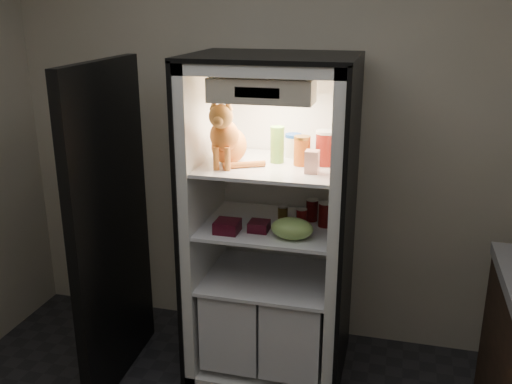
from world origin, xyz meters
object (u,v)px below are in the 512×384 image
salsa_jar (302,151)px  parmesan_shaker (277,145)px  mayo_tub (293,145)px  condiment_jar (283,212)px  soda_can_c (302,218)px  grape_bag (292,228)px  berry_box_left (227,226)px  cream_carton (312,162)px  soda_can_a (312,210)px  tabby_cat (227,139)px  pepper_jar (326,148)px  berry_box_right (259,226)px  soda_can_b (325,214)px  refrigerator (272,243)px

salsa_jar → parmesan_shaker: bearing=171.1°
mayo_tub → condiment_jar: mayo_tub is taller
salsa_jar → soda_can_c: size_ratio=1.45×
parmesan_shaker → salsa_jar: parmesan_shaker is taller
grape_bag → berry_box_left: bearing=179.9°
cream_carton → soda_can_a: size_ratio=0.94×
tabby_cat → cream_carton: size_ratio=3.21×
condiment_jar → pepper_jar: bearing=-8.6°
mayo_tub → berry_box_left: size_ratio=1.02×
grape_bag → berry_box_right: (-0.19, 0.06, -0.03)m
soda_can_b → condiment_jar: 0.26m
parmesan_shaker → mayo_tub: parmesan_shaker is taller
tabby_cat → grape_bag: size_ratio=1.69×
tabby_cat → berry_box_right: bearing=-15.1°
berry_box_left → mayo_tub: bearing=52.1°
refrigerator → soda_can_a: refrigerator is taller
refrigerator → tabby_cat: size_ratio=4.94×
cream_carton → soda_can_a: bearing=96.6°
soda_can_c → grape_bag: bearing=-97.2°
soda_can_c → grape_bag: size_ratio=0.49×
soda_can_a → grape_bag: bearing=-101.4°
berry_box_left → soda_can_c: bearing=23.7°
parmesan_shaker → grape_bag: size_ratio=0.89×
parmesan_shaker → pepper_jar: bearing=3.3°
salsa_jar → grape_bag: size_ratio=0.71×
cream_carton → soda_can_b: bearing=69.9°
tabby_cat → berry_box_right: size_ratio=3.53×
tabby_cat → berry_box_left: size_ratio=2.92×
soda_can_b → soda_can_a: bearing=139.8°
soda_can_b → berry_box_left: size_ratio=1.06×
cream_carton → berry_box_left: 0.58m
pepper_jar → berry_box_left: bearing=-154.1°
soda_can_a → condiment_jar: bearing=-173.8°
soda_can_a → parmesan_shaker: bearing=-160.3°
soda_can_a → soda_can_b: size_ratio=0.91×
pepper_jar → mayo_tub: bearing=147.3°
refrigerator → mayo_tub: bearing=54.1°
soda_can_a → berry_box_right: soda_can_a is taller
condiment_jar → berry_box_right: size_ratio=0.74×
refrigerator → cream_carton: refrigerator is taller
cream_carton → grape_bag: bearing=-143.3°
soda_can_b → berry_box_right: (-0.34, -0.16, -0.04)m
berry_box_right → mayo_tub: bearing=68.2°
soda_can_b → soda_can_c: size_ratio=1.26×
parmesan_shaker → tabby_cat: bearing=-154.2°
condiment_jar → parmesan_shaker: bearing=-117.4°
grape_bag → soda_can_b: bearing=57.1°
refrigerator → salsa_jar: refrigerator is taller
salsa_jar → soda_can_a: salsa_jar is taller
tabby_cat → refrigerator: bearing=29.9°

